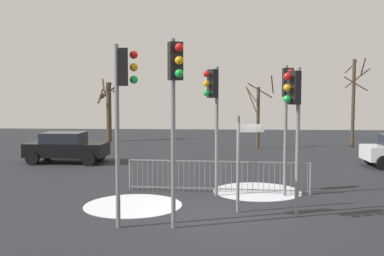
% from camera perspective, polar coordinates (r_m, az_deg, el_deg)
% --- Properties ---
extents(ground_plane, '(60.00, 60.00, 0.00)m').
position_cam_1_polar(ground_plane, '(12.36, 3.34, -11.10)').
color(ground_plane, '#26282D').
extents(traffic_light_rear_left, '(0.56, 0.36, 4.49)m').
position_cam_1_polar(traffic_light_rear_left, '(10.92, -8.89, 4.31)').
color(traffic_light_rear_left, slate).
rests_on(traffic_light_rear_left, ground).
extents(traffic_light_foreground_left, '(0.40, 0.53, 4.62)m').
position_cam_1_polar(traffic_light_foreground_left, '(10.61, -2.20, 4.85)').
color(traffic_light_foreground_left, slate).
rests_on(traffic_light_foreground_left, ground).
extents(traffic_light_mid_left, '(0.50, 0.44, 4.02)m').
position_cam_1_polar(traffic_light_mid_left, '(12.29, 12.96, 2.62)').
color(traffic_light_mid_left, slate).
rests_on(traffic_light_mid_left, ground).
extents(traffic_light_mid_right, '(0.35, 0.57, 4.22)m').
position_cam_1_polar(traffic_light_mid_right, '(14.38, 12.12, 3.45)').
color(traffic_light_mid_right, slate).
rests_on(traffic_light_mid_right, ground).
extents(traffic_light_rear_right, '(0.48, 0.45, 4.18)m').
position_cam_1_polar(traffic_light_rear_right, '(14.14, 2.71, 3.42)').
color(traffic_light_rear_right, slate).
rests_on(traffic_light_rear_right, ground).
extents(direction_sign_post, '(0.77, 0.24, 2.70)m').
position_cam_1_polar(direction_sign_post, '(12.43, 6.23, -3.85)').
color(direction_sign_post, slate).
rests_on(direction_sign_post, ground).
extents(pedestrian_guard_railing, '(6.13, 0.43, 1.07)m').
position_cam_1_polar(pedestrian_guard_railing, '(15.02, 3.34, -6.18)').
color(pedestrian_guard_railing, slate).
rests_on(pedestrian_guard_railing, ground).
extents(car_black_trailing, '(3.86, 2.03, 1.47)m').
position_cam_1_polar(car_black_trailing, '(22.28, -15.85, -2.35)').
color(car_black_trailing, black).
rests_on(car_black_trailing, ground).
extents(bare_tree_left, '(1.87, 1.77, 4.50)m').
position_cam_1_polar(bare_tree_left, '(31.71, -10.64, 2.53)').
color(bare_tree_left, '#473828').
rests_on(bare_tree_left, ground).
extents(bare_tree_centre, '(1.90, 1.92, 5.52)m').
position_cam_1_polar(bare_tree_centre, '(29.51, 20.03, 3.40)').
color(bare_tree_centre, '#473828').
rests_on(bare_tree_centre, ground).
extents(bare_tree_right, '(1.78, 1.67, 4.42)m').
position_cam_1_polar(bare_tree_right, '(27.20, 8.50, 1.88)').
color(bare_tree_right, '#473828').
rests_on(bare_tree_right, ground).
extents(snow_patch_kerb, '(2.91, 2.91, 0.01)m').
position_cam_1_polar(snow_patch_kerb, '(13.48, -7.58, -9.79)').
color(snow_patch_kerb, white).
rests_on(snow_patch_kerb, ground).
extents(snow_patch_island, '(2.98, 2.98, 0.01)m').
position_cam_1_polar(snow_patch_island, '(15.38, 8.34, -8.04)').
color(snow_patch_island, silver).
rests_on(snow_patch_island, ground).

